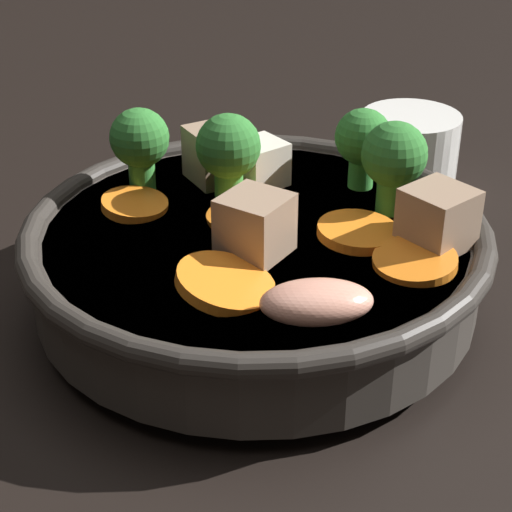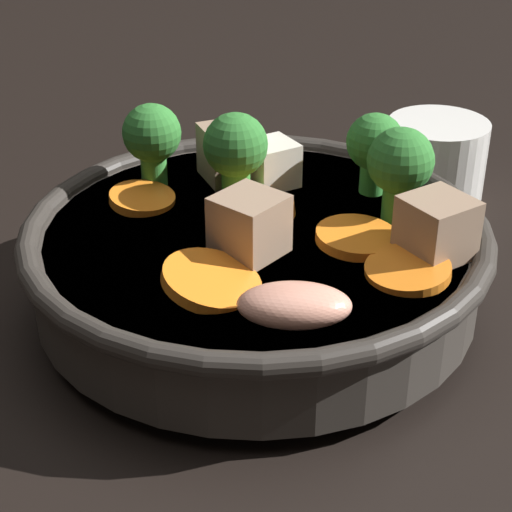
# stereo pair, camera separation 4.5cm
# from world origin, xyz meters

# --- Properties ---
(ground_plane) EXTENTS (3.00, 3.00, 0.00)m
(ground_plane) POSITION_xyz_m (0.00, 0.00, 0.00)
(ground_plane) COLOR black
(stirfry_bowl) EXTENTS (0.24, 0.24, 0.10)m
(stirfry_bowl) POSITION_xyz_m (-0.00, 0.00, 0.04)
(stirfry_bowl) COLOR #38332D
(stirfry_bowl) RESTS_ON ground_plane
(tea_cup) EXTENTS (0.07, 0.07, 0.06)m
(tea_cup) POSITION_xyz_m (-0.04, 0.17, 0.03)
(tea_cup) COLOR white
(tea_cup) RESTS_ON ground_plane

